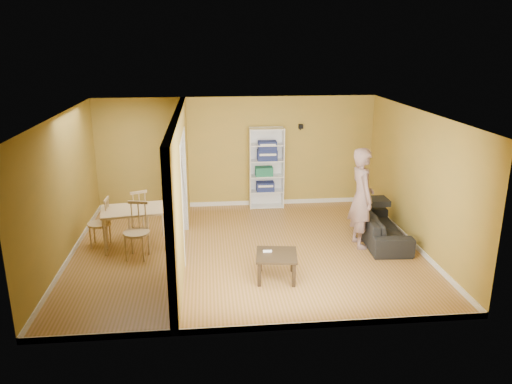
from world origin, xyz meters
TOP-DOWN VIEW (x-y plane):
  - room_shell at (0.00, 0.00)m, footprint 6.50×6.50m
  - partition at (-1.20, 0.00)m, footprint 0.22×5.50m
  - wall_speaker at (1.50, 2.69)m, footprint 0.10×0.10m
  - sofa at (2.70, 0.26)m, footprint 1.96×0.93m
  - person at (2.20, 0.06)m, footprint 0.86×0.69m
  - bookshelf at (0.68, 2.60)m, footprint 0.80×0.35m
  - paper_box_navy_a at (0.65, 2.56)m, footprint 0.41×0.27m
  - paper_box_teal at (0.63, 2.56)m, footprint 0.40×0.26m
  - paper_box_navy_b at (0.70, 2.56)m, footprint 0.46×0.30m
  - paper_box_navy_c at (0.70, 2.56)m, footprint 0.42×0.27m
  - coffee_table at (0.40, -1.20)m, footprint 0.67×0.67m
  - game_controller at (0.26, -1.10)m, footprint 0.15×0.04m
  - dining_table at (-2.12, 0.47)m, footprint 1.21×0.80m
  - chair_left at (-2.79, 0.52)m, footprint 0.46×0.46m
  - chair_near at (-2.01, -0.11)m, footprint 0.56×0.56m
  - chair_far at (-2.14, 1.08)m, footprint 0.59×0.59m

SIDE VIEW (x-z plane):
  - sofa at x=2.70m, z-range 0.00..0.73m
  - coffee_table at x=0.40m, z-range 0.15..0.60m
  - game_controller at x=0.26m, z-range 0.45..0.48m
  - chair_left at x=-2.79m, z-range 0.00..0.97m
  - chair_far at x=-2.14m, z-range 0.00..0.97m
  - paper_box_navy_a at x=0.65m, z-range 0.40..0.61m
  - chair_near at x=-2.01m, z-range 0.00..1.04m
  - dining_table at x=-2.12m, z-range 0.30..1.05m
  - paper_box_teal at x=0.63m, z-range 0.78..0.98m
  - bookshelf at x=0.68m, z-range 0.00..1.91m
  - person at x=2.20m, z-range 0.00..2.27m
  - paper_box_navy_b at x=0.70m, z-range 1.15..1.38m
  - room_shell at x=0.00m, z-range -1.95..4.55m
  - partition at x=-1.20m, z-range 0.00..2.60m
  - paper_box_navy_c at x=0.70m, z-range 1.36..1.58m
  - wall_speaker at x=1.50m, z-range 1.85..1.95m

